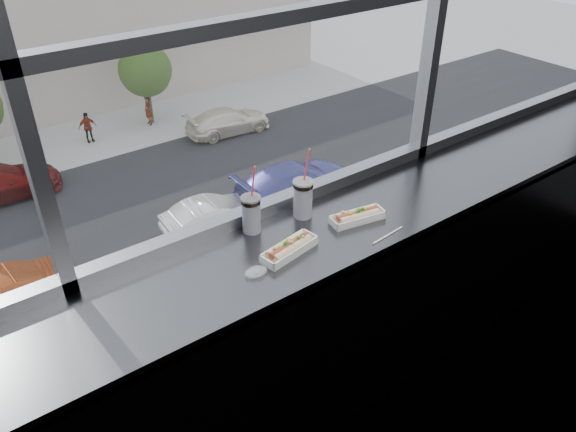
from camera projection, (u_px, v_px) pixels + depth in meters
wall_back_lower at (276, 295)px, 3.03m from camera, size 6.00×0.00×6.00m
counter at (310, 240)px, 2.56m from camera, size 6.00×0.55×0.06m
counter_fascia at (340, 355)px, 2.67m from camera, size 6.00×0.04×1.04m
hotdog_tray_left at (289, 248)px, 2.41m from camera, size 0.29×0.14×0.07m
hotdog_tray_right at (357, 216)px, 2.63m from camera, size 0.28×0.13×0.07m
soda_cup_left at (251, 212)px, 2.52m from camera, size 0.09×0.09×0.34m
soda_cup_right at (303, 197)px, 2.62m from camera, size 0.10×0.10×0.36m
loose_straw at (388, 235)px, 2.53m from camera, size 0.20×0.03×0.01m
wrapper at (256, 272)px, 2.30m from camera, size 0.10×0.07×0.02m
car_near_d at (211, 210)px, 23.49m from camera, size 2.69×5.72×1.86m
car_near_c at (13, 282)px, 19.54m from camera, size 2.77×5.74×1.86m
car_far_c at (228, 117)px, 31.70m from camera, size 2.73×5.83×1.90m
car_near_e at (295, 176)px, 25.56m from camera, size 2.93×6.82×2.26m
pedestrian_d at (148, 108)px, 32.66m from camera, size 0.70×0.93×2.09m
pedestrian_c at (87, 124)px, 30.70m from camera, size 0.91×0.68×2.05m
tree_right at (145, 70)px, 31.77m from camera, size 3.02×3.02×4.73m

